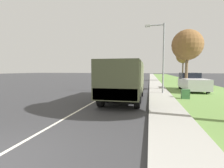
% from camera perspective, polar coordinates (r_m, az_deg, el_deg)
% --- Properties ---
extents(ground_plane, '(180.00, 180.00, 0.00)m').
position_cam_1_polar(ground_plane, '(43.01, 7.38, 1.65)').
color(ground_plane, '#38383A').
extents(lane_centre_stripe, '(0.12, 120.00, 0.00)m').
position_cam_1_polar(lane_centre_stripe, '(43.01, 7.38, 1.65)').
color(lane_centre_stripe, silver).
rests_on(lane_centre_stripe, ground).
extents(sidewalk_right, '(1.80, 120.00, 0.12)m').
position_cam_1_polar(sidewalk_right, '(42.86, 13.38, 1.64)').
color(sidewalk_right, '#ADAAA3').
rests_on(sidewalk_right, ground).
extents(grass_strip_right, '(7.00, 120.00, 0.02)m').
position_cam_1_polar(grass_strip_right, '(43.18, 19.23, 1.46)').
color(grass_strip_right, '#6B9347').
rests_on(grass_strip_right, ground).
extents(military_truck, '(2.39, 6.78, 2.67)m').
position_cam_1_polar(military_truck, '(11.89, 3.98, 1.76)').
color(military_truck, '#606647').
rests_on(military_truck, ground).
extents(car_nearest_ahead, '(1.80, 4.15, 1.73)m').
position_cam_1_polar(car_nearest_ahead, '(25.40, 0.10, 1.48)').
color(car_nearest_ahead, '#B7BABF').
rests_on(car_nearest_ahead, ground).
extents(car_second_ahead, '(1.75, 4.23, 1.64)m').
position_cam_1_polar(car_second_ahead, '(32.68, 2.82, 2.08)').
color(car_second_ahead, '#B7BABF').
rests_on(car_second_ahead, ground).
extents(car_third_ahead, '(1.70, 4.62, 1.64)m').
position_cam_1_polar(car_third_ahead, '(42.20, 5.16, 2.61)').
color(car_third_ahead, black).
rests_on(car_third_ahead, ground).
extents(pickup_truck, '(2.04, 5.64, 1.81)m').
position_cam_1_polar(pickup_truck, '(19.83, 24.70, 0.54)').
color(pickup_truck, silver).
rests_on(pickup_truck, grass_strip_right).
extents(lamp_post, '(1.69, 0.24, 6.01)m').
position_cam_1_polar(lamp_post, '(15.90, 15.65, 10.35)').
color(lamp_post, gray).
rests_on(lamp_post, sidewalk_right).
extents(tree_mid_right, '(3.10, 3.10, 6.21)m').
position_cam_1_polar(tree_mid_right, '(19.73, 23.36, 11.56)').
color(tree_mid_right, brown).
rests_on(tree_mid_right, grass_strip_right).
extents(tree_far_right, '(2.64, 2.64, 6.08)m').
position_cam_1_polar(tree_far_right, '(36.27, 22.23, 8.34)').
color(tree_far_right, '#4C3D2D').
rests_on(tree_far_right, grass_strip_right).
extents(utility_box, '(0.55, 0.45, 0.70)m').
position_cam_1_polar(utility_box, '(13.92, 22.85, -3.01)').
color(utility_box, '#3D7042').
rests_on(utility_box, grass_strip_right).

